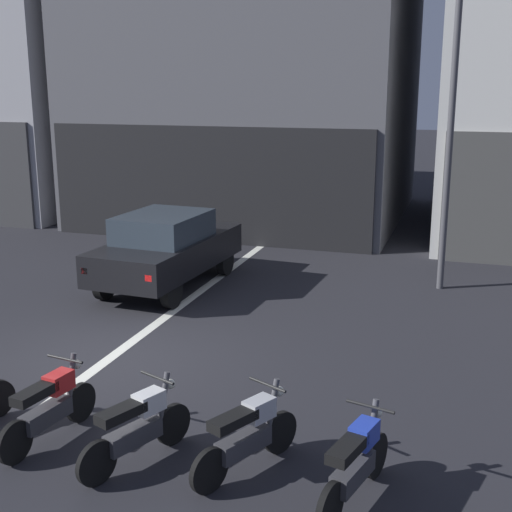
{
  "coord_description": "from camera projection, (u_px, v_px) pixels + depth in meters",
  "views": [
    {
      "loc": [
        5.36,
        -8.94,
        4.29
      ],
      "look_at": [
        1.88,
        2.0,
        1.4
      ],
      "focal_mm": 47.93,
      "sensor_mm": 36.0,
      "label": 1
    }
  ],
  "objects": [
    {
      "name": "ground_plane",
      "position": [
        106.0,
        361.0,
        10.88
      ],
      "size": [
        120.0,
        120.0,
        0.0
      ],
      "primitive_type": "plane",
      "color": "#232328"
    },
    {
      "name": "motorcycle_silver_row_right_mid",
      "position": [
        247.0,
        434.0,
        7.7
      ],
      "size": [
        0.8,
        1.53,
        0.98
      ],
      "color": "black",
      "rests_on": "ground"
    },
    {
      "name": "motorcycle_blue_row_rightmost",
      "position": [
        356.0,
        462.0,
        7.13
      ],
      "size": [
        0.61,
        1.63,
        0.98
      ],
      "color": "black",
      "rests_on": "ground"
    },
    {
      "name": "street_lamp",
      "position": [
        454.0,
        79.0,
        13.72
      ],
      "size": [
        0.36,
        0.36,
        7.27
      ],
      "color": "#47474C",
      "rests_on": "ground"
    },
    {
      "name": "motorcycle_white_row_centre",
      "position": [
        137.0,
        427.0,
        7.87
      ],
      "size": [
        0.74,
        1.57,
        0.98
      ],
      "color": "black",
      "rests_on": "ground"
    },
    {
      "name": "motorcycle_red_row_left_mid",
      "position": [
        49.0,
        406.0,
        8.38
      ],
      "size": [
        0.55,
        1.66,
        0.98
      ],
      "color": "black",
      "rests_on": "ground"
    },
    {
      "name": "lane_centre_line",
      "position": [
        232.0,
        268.0,
        16.43
      ],
      "size": [
        0.2,
        18.0,
        0.01
      ],
      "primitive_type": "cube",
      "color": "silver",
      "rests_on": "ground"
    },
    {
      "name": "car_black_crossing_near",
      "position": [
        167.0,
        247.0,
        14.68
      ],
      "size": [
        2.02,
        4.2,
        1.64
      ],
      "color": "black",
      "rests_on": "ground"
    }
  ]
}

